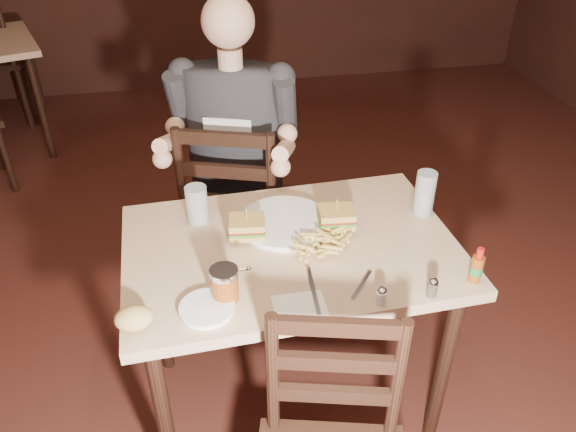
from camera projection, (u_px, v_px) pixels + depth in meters
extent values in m
plane|color=black|center=(267.00, 391.00, 2.28)|extent=(7.00, 7.00, 0.00)
cube|color=tan|center=(291.00, 250.00, 1.84)|extent=(1.10, 0.75, 0.04)
cylinder|color=black|center=(165.00, 424.00, 1.74)|extent=(0.05, 0.05, 0.73)
cylinder|color=black|center=(158.00, 301.00, 2.20)|extent=(0.05, 0.05, 0.73)
cylinder|color=black|center=(443.00, 371.00, 1.91)|extent=(0.05, 0.05, 0.73)
cylinder|color=black|center=(382.00, 267.00, 2.37)|extent=(0.05, 0.05, 0.73)
cylinder|color=black|center=(41.00, 109.00, 3.76)|extent=(0.04, 0.04, 0.73)
cylinder|color=black|center=(27.00, 79.00, 4.22)|extent=(0.04, 0.04, 0.73)
cylinder|color=white|center=(285.00, 223.00, 1.91)|extent=(0.31, 0.31, 0.02)
ellipsoid|color=maroon|center=(343.00, 229.00, 1.86)|extent=(0.04, 0.04, 0.01)
cylinder|color=silver|center=(197.00, 205.00, 1.90)|extent=(0.08, 0.08, 0.14)
cylinder|color=silver|center=(425.00, 193.00, 1.94)|extent=(0.07, 0.07, 0.16)
cube|color=white|center=(301.00, 309.00, 1.58)|extent=(0.15, 0.14, 0.00)
cube|color=silver|center=(313.00, 290.00, 1.64)|extent=(0.03, 0.21, 0.01)
cube|color=silver|center=(362.00, 285.00, 1.66)|extent=(0.10, 0.12, 0.00)
cylinder|color=white|center=(207.00, 309.00, 1.57)|extent=(0.16, 0.16, 0.01)
ellipsoid|color=tan|center=(134.00, 318.00, 1.49)|extent=(0.11, 0.09, 0.06)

